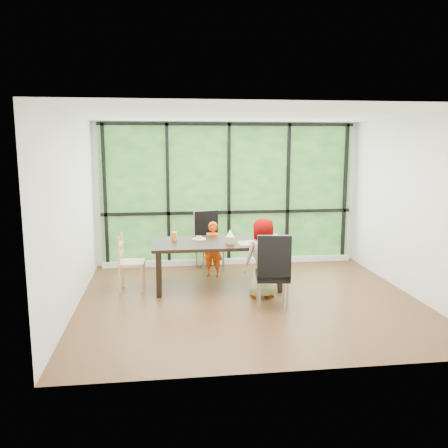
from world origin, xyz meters
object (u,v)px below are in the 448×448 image
Objects in this scene: child_older at (262,258)px; green_cup at (275,240)px; dining_table at (217,264)px; orange_cup at (174,236)px; chair_interior_leather at (273,270)px; tissue_box at (230,240)px; white_mug at (275,237)px; chair_end_beech at (132,263)px; plate_far at (199,239)px; chair_window_leather at (210,241)px; plate_near at (252,244)px; child_toddler at (213,249)px.

child_older is 11.26× the size of green_cup.
dining_table is 0.83m from orange_cup.
tissue_box is at bearing -53.79° from chair_interior_leather.
tissue_box is (0.86, -0.38, -0.01)m from orange_cup.
white_mug is (0.31, 1.13, 0.25)m from chair_interior_leather.
plate_far is at bearing -75.34° from chair_end_beech.
white_mug reaches higher than dining_table.
chair_interior_leather reaches higher than tissue_box.
chair_end_beech is (-1.34, -1.01, -0.09)m from chair_window_leather.
orange_cup is (0.68, 0.20, 0.37)m from chair_end_beech.
child_toddler is at bearing 120.81° from plate_near.
tissue_box is (0.46, -0.39, 0.05)m from plate_far.
chair_end_beech is at bearing -163.32° from orange_cup.
tissue_box reaches higher than dining_table.
plate_near is 0.35m from tissue_box.
tissue_box is (-0.42, 0.41, 0.20)m from child_older.
chair_end_beech is 1.92m from plate_near.
child_toddler is 1.16m from white_mug.
chair_interior_leather reaches higher than plate_far.
child_toddler reaches higher than plate_near.
plate_far is at bearing 142.52° from dining_table.
plate_far is (1.08, 0.22, 0.31)m from chair_end_beech.
child_toddler reaches higher than plate_far.
orange_cup reaches higher than dining_table.
chair_end_beech is 2.28m from green_cup.
tissue_box is at bearing -55.79° from child_toddler.
chair_interior_leather is 4.81× the size of plate_far.
dining_table is 0.88m from child_older.
child_toddler is 0.87m from orange_cup.
child_toddler is at bearing 133.89° from green_cup.
plate_far is (-0.27, -0.42, 0.27)m from child_toddler.
child_toddler reaches higher than white_mug.
green_cup is at bearing -98.08° from chair_interior_leather.
child_toddler is 0.57m from plate_far.
chair_end_beech is 4.20× the size of plate_near.
chair_window_leather is 1.20× the size of chair_end_beech.
dining_table is 1.26m from chair_interior_leather.
plate_near is at bearing 174.59° from green_cup.
white_mug is (0.99, -0.93, 0.25)m from chair_window_leather.
tissue_box is (0.21, -1.18, 0.27)m from chair_window_leather.
chair_window_leather is 0.86m from plate_far.
green_cup is at bearing -23.26° from plate_far.
chair_window_leather is 13.89× the size of white_mug.
dining_table is 19.26× the size of green_cup.
child_older is at bearing -75.98° from plate_near.
green_cup is at bearing -24.86° from child_toddler.
child_toddler is (1.36, 0.64, 0.03)m from chair_end_beech.
orange_cup is (-0.66, -0.81, 0.28)m from chair_window_leather.
tissue_box is at bearing 167.69° from plate_near.
plate_far reaches higher than dining_table.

